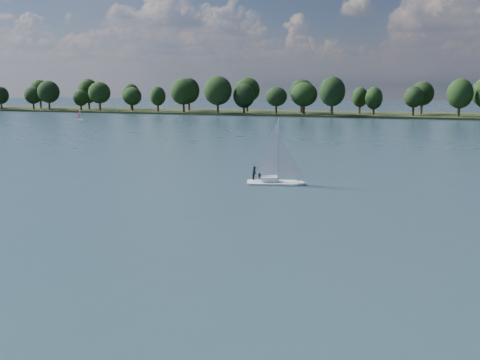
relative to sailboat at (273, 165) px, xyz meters
name	(u,v)px	position (x,y,z in m)	size (l,w,h in m)	color
ground	(327,144)	(-1.63, 46.74, -2.36)	(700.00, 700.00, 0.00)	#233342
far_shore	(376,115)	(-1.63, 158.74, -2.36)	(660.00, 40.00, 1.50)	black
sailboat	(273,165)	(0.00, 0.00, 0.00)	(6.67, 3.34, 8.46)	white
dinghy_pink	(80,117)	(-96.84, 97.45, -1.44)	(2.48, 1.07, 3.90)	white
treeline	(334,95)	(-18.07, 154.54, 5.67)	(562.84, 74.22, 17.14)	black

